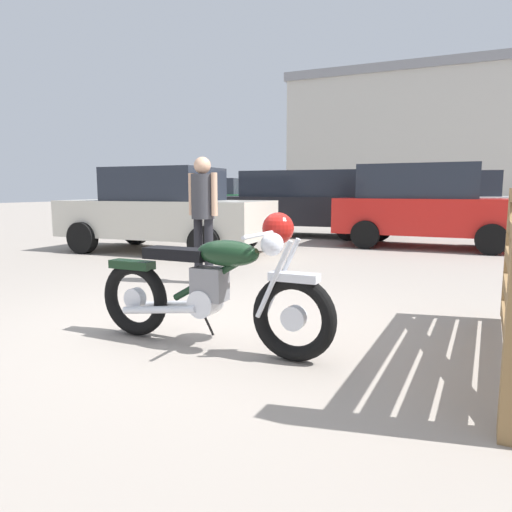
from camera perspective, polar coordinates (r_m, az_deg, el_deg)
ground_plane at (r=4.27m, az=-6.66°, el=-8.80°), size 80.00×80.00×0.00m
vintage_motorcycle at (r=3.67m, az=-5.00°, el=-3.65°), size 2.08×0.74×1.07m
bystander at (r=6.19m, az=-6.48°, el=5.99°), size 0.46×0.30×1.66m
dark_sedan_left at (r=10.82m, az=19.95°, el=5.87°), size 3.92×1.86×1.78m
white_estate_far at (r=12.86m, az=5.73°, el=6.67°), size 4.85×2.31×1.74m
red_hatchback_near at (r=15.10m, az=22.04°, el=6.23°), size 4.11×2.27×1.78m
pale_sedan_back at (r=21.09m, az=-6.14°, el=7.17°), size 4.93×2.57×1.74m
blue_hatchback_right at (r=9.58m, az=-11.02°, el=5.50°), size 4.29×2.11×1.67m
industrial_building at (r=33.49m, az=23.75°, el=12.27°), size 20.09×12.55×8.19m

